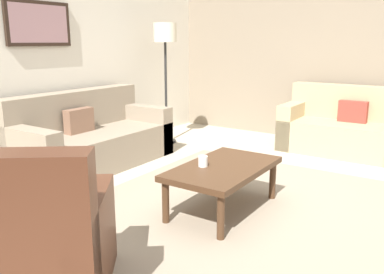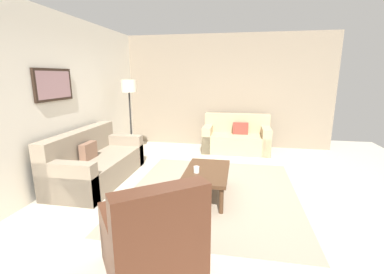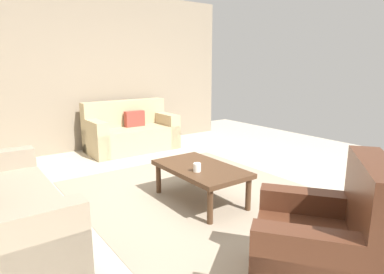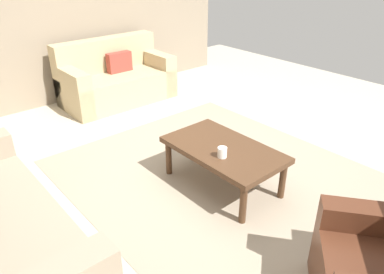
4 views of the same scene
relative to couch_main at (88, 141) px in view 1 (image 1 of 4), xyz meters
name	(u,v)px [view 1 (image 1 of 4)]	position (x,y,z in m)	size (l,w,h in m)	color
ground_plane	(238,206)	(-0.14, -2.10, -0.30)	(8.00, 8.00, 0.00)	#B2A893
rear_partition	(44,47)	(-0.14, 0.50, 1.10)	(6.00, 0.12, 2.80)	silver
stone_feature_panel	(338,46)	(2.86, -2.10, 1.10)	(0.12, 5.20, 2.80)	gray
area_rug	(238,206)	(-0.14, -2.10, -0.29)	(2.94, 2.58, 0.01)	gray
couch_main	(88,141)	(0.00, 0.00, 0.00)	(1.96, 0.89, 0.88)	gray
couch_loveseat	(344,129)	(2.34, -2.41, 0.01)	(0.81, 1.56, 0.88)	tan
armchair_leather	(33,252)	(-2.00, -1.77, 0.01)	(1.12, 1.12, 0.95)	#4C2819
coffee_table	(223,171)	(-0.28, -2.02, 0.06)	(1.10, 0.64, 0.41)	#472D1C
cup	(203,161)	(-0.40, -1.89, 0.16)	(0.08, 0.08, 0.09)	white
lamp_standing	(165,45)	(1.40, -0.11, 1.11)	(0.32, 0.32, 1.71)	black
framed_artwork	(39,24)	(-0.25, 0.41, 1.36)	(0.83, 0.04, 0.50)	black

